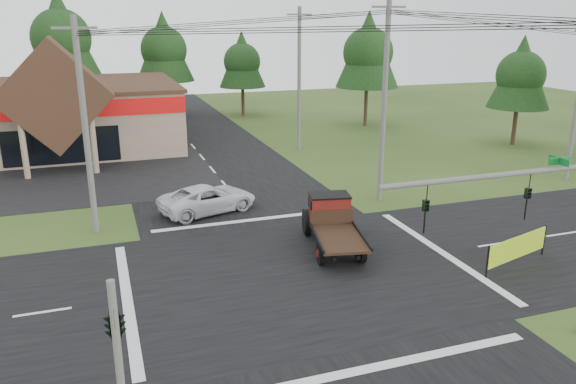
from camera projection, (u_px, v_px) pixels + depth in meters
name	position (u px, v px, depth m)	size (l,w,h in m)	color
ground	(299.00, 274.00, 23.63)	(120.00, 120.00, 0.00)	#304418
road_ns	(299.00, 274.00, 23.63)	(12.00, 120.00, 0.02)	black
road_ew	(299.00, 274.00, 23.63)	(120.00, 12.00, 0.02)	black
traffic_signal_mast	(559.00, 217.00, 17.35)	(8.12, 0.24, 7.00)	#595651
traffic_signal_corner	(113.00, 310.00, 13.64)	(0.53, 2.48, 4.40)	#595651
utility_pole_nw	(85.00, 126.00, 26.78)	(2.00, 0.30, 10.50)	#595651
utility_pole_ne	(384.00, 100.00, 31.59)	(2.00, 0.30, 11.50)	#595651
utility_pole_n	(299.00, 79.00, 44.28)	(2.00, 0.30, 11.20)	#595651
tree_row_c	(61.00, 35.00, 54.98)	(7.28, 7.28, 13.13)	#332316
tree_row_d	(164.00, 47.00, 59.38)	(6.16, 6.16, 11.11)	#332316
tree_row_e	(242.00, 60.00, 60.46)	(5.04, 5.04, 9.09)	#332316
tree_side_ne	(368.00, 50.00, 54.13)	(6.16, 6.16, 11.11)	#332316
tree_side_e_near	(521.00, 73.00, 46.17)	(5.04, 5.04, 9.09)	#332316
antique_flatbed_truck	(334.00, 225.00, 25.91)	(2.15, 5.64, 2.36)	#4E180B
roadside_banner	(517.00, 251.00, 24.21)	(4.23, 0.12, 1.44)	#ABD41C
white_pickup	(208.00, 199.00, 31.08)	(2.51, 5.43, 1.51)	silver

